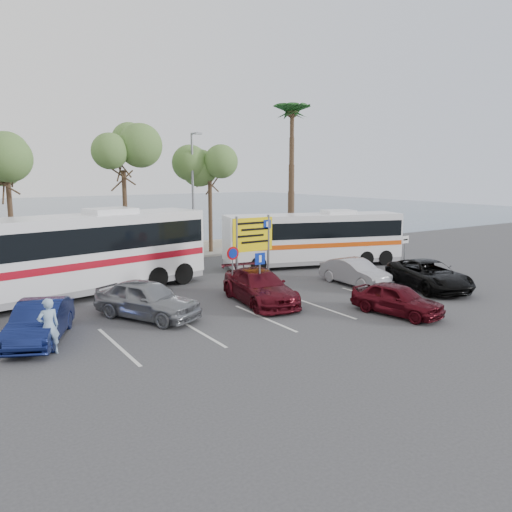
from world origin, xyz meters
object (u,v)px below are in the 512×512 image
suv_black (429,275)px  coach_bus_left (74,257)px  coach_bus_right (313,240)px  pedestrian_near (49,327)px  pedestrian_far (352,248)px  car_red (397,299)px  car_silver_b (355,272)px  direction_sign (253,240)px  car_silver_a (147,299)px  car_blue (40,322)px  street_lamp_right (193,188)px  car_maroon (259,287)px

suv_black → coach_bus_left: bearing=170.7°
coach_bus_right → pedestrian_near: coach_bus_right is taller
suv_black → pedestrian_far: (2.42, 7.81, 0.14)m
car_red → car_silver_b: size_ratio=0.94×
direction_sign → car_silver_b: size_ratio=0.90×
car_silver_a → pedestrian_near: size_ratio=2.46×
car_blue → pedestrian_near: bearing=-65.6°
coach_bus_right → car_silver_b: bearing=-107.1°
suv_black → street_lamp_right: bearing=128.2°
car_red → car_maroon: bearing=118.5°
coach_bus_left → car_silver_b: (12.40, -5.21, -1.18)m
street_lamp_right → suv_black: size_ratio=1.61×
pedestrian_far → car_red: bearing=115.9°
coach_bus_left → pedestrian_far: coach_bus_left is taller
car_silver_a → suv_black: size_ratio=0.89×
pedestrian_far → coach_bus_right: bearing=61.7°
coach_bus_left → suv_black: coach_bus_left is taller
car_maroon → car_red: size_ratio=1.31×
direction_sign → suv_black: (7.30, -4.51, -1.74)m
coach_bus_left → car_silver_a: (1.50, -5.00, -1.08)m
street_lamp_right → pedestrian_far: (7.72, -7.02, -3.77)m
coach_bus_left → car_maroon: bearing=-40.4°
coach_bus_left → coach_bus_right: coach_bus_left is taller
car_red → pedestrian_near: (-12.50, 2.92, 0.27)m
direction_sign → pedestrian_near: size_ratio=2.00×
car_silver_b → coach_bus_right: bearing=73.3°
street_lamp_right → coach_bus_right: 8.88m
street_lamp_right → pedestrian_near: 18.88m
coach_bus_right → car_maroon: size_ratio=2.24×
car_silver_a → coach_bus_right: bearing=-5.3°
car_blue → direction_sign: bearing=37.3°
car_silver_a → car_silver_b: (10.90, -0.21, -0.10)m
car_blue → car_silver_b: 14.91m
suv_black → pedestrian_far: bearing=91.4°
direction_sign → pedestrian_near: 10.80m
car_red → suv_black: suv_black is taller
car_silver_a → pedestrian_far: (15.72, 5.00, 0.08)m
coach_bus_left → street_lamp_right: bearing=36.5°
direction_sign → car_blue: (-10.00, -2.30, -1.75)m
direction_sign → coach_bus_left: coach_bus_left is taller
car_blue → car_silver_b: car_blue is taller
street_lamp_right → pedestrian_far: street_lamp_right is taller
coach_bus_right → pedestrian_near: (-16.50, -7.08, -0.66)m
coach_bus_right → car_maroon: coach_bus_right is taller
coach_bus_left → car_blue: coach_bus_left is taller
suv_black → car_silver_b: suv_black is taller
suv_black → pedestrian_near: 17.32m
direction_sign → coach_bus_left: 8.22m
direction_sign → car_silver_a: 6.46m
direction_sign → car_red: 7.37m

